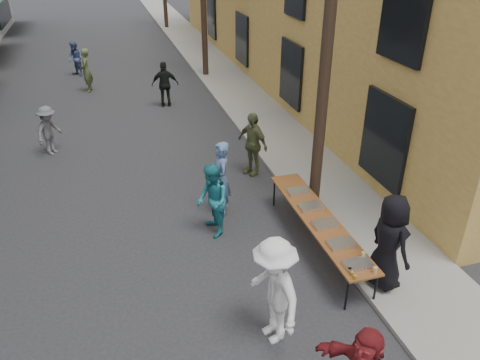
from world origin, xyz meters
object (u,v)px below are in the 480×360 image
serving_table (319,220)px  guest_front_c (212,201)px  utility_pole_near (330,18)px  catering_tray_sausage (358,264)px  server (389,242)px

serving_table → guest_front_c: (-2.02, 1.15, 0.14)m
utility_pole_near → serving_table: bearing=-112.1°
serving_table → catering_tray_sausage: bearing=-90.0°
utility_pole_near → catering_tray_sausage: (-0.62, -3.19, -3.71)m
catering_tray_sausage → server: bearing=10.6°
utility_pole_near → server: utility_pole_near is taller
serving_table → server: (0.67, -1.52, 0.35)m
utility_pole_near → guest_front_c: size_ratio=5.29×
utility_pole_near → guest_front_c: 4.52m
catering_tray_sausage → guest_front_c: (-2.02, 2.80, 0.06)m
utility_pole_near → serving_table: (-0.62, -1.54, -3.79)m
utility_pole_near → catering_tray_sausage: bearing=-101.1°
utility_pole_near → guest_front_c: (-2.64, -0.39, -3.65)m
server → guest_front_c: bearing=38.3°
guest_front_c → server: (2.69, -2.68, 0.21)m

